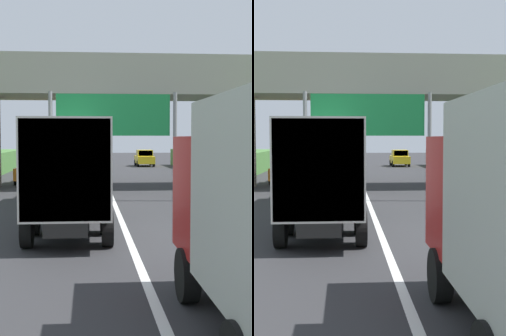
# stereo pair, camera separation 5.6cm
# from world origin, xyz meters

# --- Properties ---
(lane_centre_stripe) EXTENTS (0.20, 89.02, 0.01)m
(lane_centre_stripe) POSITION_xyz_m (0.00, 24.51, 0.00)
(lane_centre_stripe) COLOR white
(lane_centre_stripe) RESTS_ON ground
(overpass_bridge) EXTENTS (40.00, 4.80, 7.54)m
(overpass_bridge) POSITION_xyz_m (0.00, 30.64, 5.65)
(overpass_bridge) COLOR gray
(overpass_bridge) RESTS_ON ground
(overhead_highway_sign) EXTENTS (5.88, 0.18, 5.04)m
(overhead_highway_sign) POSITION_xyz_m (0.00, 24.12, 3.69)
(overhead_highway_sign) COLOR slate
(overhead_highway_sign) RESTS_ON ground
(truck_black) EXTENTS (2.44, 7.30, 3.44)m
(truck_black) POSITION_xyz_m (-1.72, 17.26, 1.93)
(truck_black) COLOR black
(truck_black) RESTS_ON ground
(truck_silver) EXTENTS (2.44, 7.30, 3.44)m
(truck_silver) POSITION_xyz_m (-1.81, 23.61, 1.93)
(truck_silver) COLOR black
(truck_silver) RESTS_ON ground
(car_orange) EXTENTS (1.86, 4.10, 1.72)m
(car_orange) POSITION_xyz_m (-4.82, 33.45, 0.86)
(car_orange) COLOR orange
(car_orange) RESTS_ON ground
(car_yellow) EXTENTS (1.86, 4.10, 1.72)m
(car_yellow) POSITION_xyz_m (4.75, 52.09, 0.86)
(car_yellow) COLOR gold
(car_yellow) RESTS_ON ground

